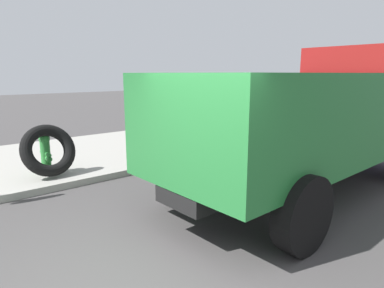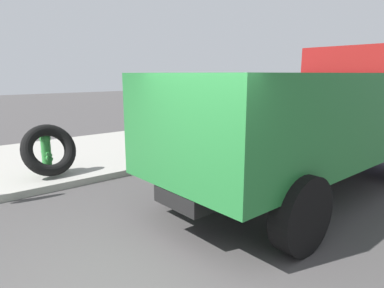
% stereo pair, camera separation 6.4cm
% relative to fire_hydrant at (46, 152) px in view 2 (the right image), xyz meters
% --- Properties ---
extents(sidewalk_curb, '(36.00, 5.00, 0.15)m').
position_rel_fire_hydrant_xyz_m(sidewalk_curb, '(-0.60, 1.52, -0.57)').
color(sidewalk_curb, '#99968E').
rests_on(sidewalk_curb, ground).
extents(fire_hydrant, '(0.24, 0.55, 0.92)m').
position_rel_fire_hydrant_xyz_m(fire_hydrant, '(0.00, 0.00, 0.00)').
color(fire_hydrant, '#2D8438').
rests_on(fire_hydrant, sidewalk_curb).
extents(loose_tire, '(1.20, 0.76, 1.18)m').
position_rel_fire_hydrant_xyz_m(loose_tire, '(-0.02, -0.31, 0.10)').
color(loose_tire, black).
rests_on(loose_tire, sidewalk_curb).
extents(dump_truck_green, '(7.05, 2.91, 3.00)m').
position_rel_fire_hydrant_xyz_m(dump_truck_green, '(4.08, -4.27, 0.97)').
color(dump_truck_green, '#237033').
rests_on(dump_truck_green, ground).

